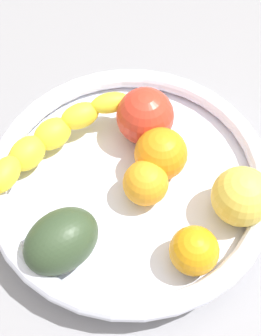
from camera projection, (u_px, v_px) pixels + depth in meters
The scene contains 9 objects.
kitchen_counter at pixel (130, 196), 58.52cm from camera, with size 120.00×120.00×3.00cm, color gray.
fruit_bowl at pixel (130, 180), 55.18cm from camera, with size 34.60×34.60×4.81cm.
banana_draped_left at pixel (44, 145), 54.58cm from camera, with size 23.73×11.64×4.73cm.
orange_front at pixel (194, 251), 47.55cm from camera, with size 5.38×5.38×5.38cm, color orange.
orange_mid_left at pixel (146, 183), 52.02cm from camera, with size 5.38×5.38×5.38cm, color orange.
orange_mid_right at pixel (160, 153), 53.66cm from camera, with size 6.42×6.42×6.42cm, color orange.
tomato_red at pixel (145, 116), 56.13cm from camera, with size 7.29×7.29×7.29cm, color red.
apple_yellow at pixel (242, 196), 50.22cm from camera, with size 6.87×6.87×6.87cm, color #E8CA4A.
avocado_dark at pixel (61, 241), 47.66cm from camera, with size 8.62×6.54×6.32cm, color #30442A.
Camera 1 is at (12.92, 25.20, 52.84)cm, focal length 48.01 mm.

